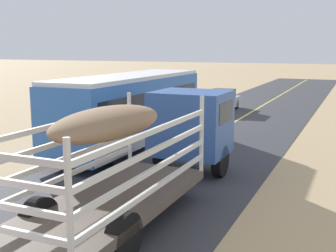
% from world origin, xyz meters
% --- Properties ---
extents(livestock_truck, '(2.53, 9.70, 3.02)m').
position_xyz_m(livestock_truck, '(1.39, 8.20, 1.79)').
color(livestock_truck, '#3359A5').
rests_on(livestock_truck, road_surface).
extents(bus, '(2.54, 10.00, 3.21)m').
position_xyz_m(bus, '(-2.50, 13.16, 1.75)').
color(bus, '#3872C6').
rests_on(bus, road_surface).
extents(car_far, '(1.80, 4.40, 1.46)m').
position_xyz_m(car_far, '(-2.21, 25.64, 0.69)').
color(car_far, silver).
rests_on(car_far, road_surface).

